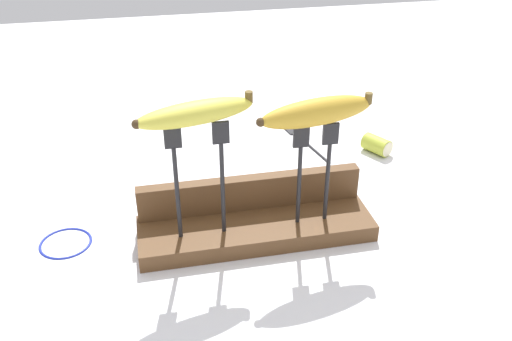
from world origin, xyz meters
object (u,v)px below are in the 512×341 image
at_px(wire_coil, 65,242).
at_px(banana_chunk_near, 377,145).
at_px(fork_stand_right, 314,165).
at_px(fork_stand_left, 199,171).
at_px(banana_raised_right, 317,112).
at_px(fork_fallen_near, 302,139).
at_px(banana_raised_left, 196,113).

bearing_deg(wire_coil, banana_chunk_near, 17.04).
xyz_separation_m(fork_stand_right, banana_chunk_near, (0.23, 0.26, -0.12)).
bearing_deg(fork_stand_left, banana_raised_right, -0.00).
xyz_separation_m(fork_stand_left, wire_coil, (-0.23, 0.06, -0.15)).
height_order(fork_fallen_near, banana_chunk_near, banana_chunk_near).
xyz_separation_m(fork_stand_left, banana_chunk_near, (0.41, 0.26, -0.13)).
bearing_deg(banana_raised_right, wire_coil, 171.75).
bearing_deg(wire_coil, fork_fallen_near, 30.01).
bearing_deg(fork_fallen_near, fork_stand_right, -104.00).
relative_size(fork_stand_left, fork_stand_right, 1.11).
xyz_separation_m(banana_raised_right, banana_chunk_near, (0.23, 0.26, -0.21)).
bearing_deg(banana_chunk_near, fork_fallen_near, 146.96).
relative_size(fork_stand_right, fork_fallen_near, 0.94).
bearing_deg(banana_chunk_near, fork_stand_right, -131.71).
bearing_deg(banana_chunk_near, banana_raised_left, -148.28).
distance_m(banana_raised_left, wire_coil, 0.34).
distance_m(fork_stand_right, wire_coil, 0.44).
bearing_deg(wire_coil, banana_raised_left, -14.79).
bearing_deg(fork_fallen_near, banana_raised_left, -128.09).
bearing_deg(banana_raised_left, wire_coil, 165.21).
distance_m(banana_raised_left, fork_fallen_near, 0.50).
distance_m(fork_stand_left, fork_stand_right, 0.19).
bearing_deg(banana_raised_left, fork_fallen_near, 51.91).
xyz_separation_m(fork_stand_right, fork_fallen_near, (0.09, 0.35, -0.13)).
distance_m(banana_raised_left, banana_chunk_near, 0.54).
xyz_separation_m(fork_fallen_near, wire_coil, (-0.50, -0.29, -0.00)).
bearing_deg(fork_fallen_near, fork_stand_left, -128.08).
height_order(fork_stand_left, fork_fallen_near, fork_stand_left).
xyz_separation_m(fork_stand_right, banana_raised_right, (-0.00, -0.00, 0.09)).
xyz_separation_m(banana_raised_left, fork_fallen_near, (0.27, 0.35, -0.24)).
height_order(fork_fallen_near, wire_coil, fork_fallen_near).
relative_size(fork_stand_right, banana_chunk_near, 2.56).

